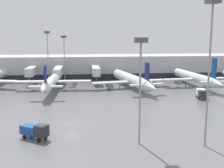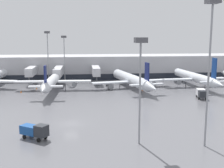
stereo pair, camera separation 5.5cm
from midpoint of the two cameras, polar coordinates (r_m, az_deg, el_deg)
The scene contains 14 objects.
ground_plane at distance 55.66m, azimuth -8.41°, elevation -7.95°, with size 320.00×320.00×0.00m, color slate.
terminal_building at distance 115.50m, azimuth -7.40°, elevation 3.51°, with size 160.00×31.10×9.00m.
parked_jet_0 at distance 91.65m, azimuth 3.95°, elevation 0.87°, with size 26.54×36.68×9.44m.
parked_jet_4 at distance 89.46m, azimuth -11.86°, elevation 0.84°, with size 23.60×38.83×9.23m.
parked_jet_5 at distance 97.44m, azimuth 16.47°, elevation 1.31°, with size 21.86×34.05×10.58m.
service_truck_1 at distance 80.10m, azimuth 17.68°, elevation -1.73°, with size 2.91×4.96×2.48m.
service_truck_2 at distance 48.41m, azimuth -15.42°, elevation -9.07°, with size 5.07×4.19×2.60m.
traffic_cone_0 at distance 93.22m, azimuth -15.10°, elevation -0.83°, with size 0.50×0.50×0.58m.
traffic_cone_1 at distance 87.99m, azimuth 6.20°, elevation -1.10°, with size 0.50×0.50×0.76m.
traffic_cone_2 at distance 88.56m, azimuth -18.02°, elevation -1.49°, with size 0.41×0.41×0.65m.
apron_light_mast_0 at distance 102.15m, azimuth -13.00°, elevation 8.22°, with size 1.80×1.80×18.51m.
apron_light_mast_1 at distance 101.40m, azimuth -9.74°, elevation 7.72°, with size 1.80×1.80×16.97m.
apron_light_mast_2 at distance 42.51m, azimuth 5.80°, elevation 4.90°, with size 1.80×1.80×16.59m.
apron_light_mast_3 at distance 43.58m, azimuth 19.47°, elevation 9.51°, with size 1.80×1.80×22.16m.
Camera 1 is at (2.28, -53.02, 16.77)m, focal length 45.00 mm.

